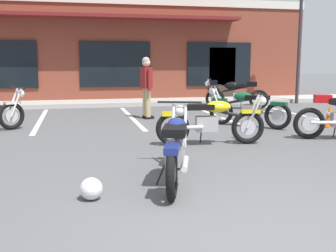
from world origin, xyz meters
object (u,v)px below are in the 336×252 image
(motorcycle_green_cafe_racer, at_px, (212,120))
(parking_lot_lamp_post, at_px, (302,17))
(motorcycle_silver_naked, at_px, (233,93))
(person_in_shorts_foreground, at_px, (146,84))
(helmet_on_pavement, at_px, (91,189))
(motorcycle_red_sportbike, at_px, (248,108))
(motorcycle_foreground_classic, at_px, (176,147))
(traffic_cone, at_px, (330,116))

(motorcycle_green_cafe_racer, height_order, parking_lot_lamp_post, parking_lot_lamp_post)
(motorcycle_silver_naked, height_order, parking_lot_lamp_post, parking_lot_lamp_post)
(motorcycle_green_cafe_racer, bearing_deg, person_in_shorts_foreground, 98.85)
(motorcycle_silver_naked, bearing_deg, helmet_on_pavement, -121.26)
(motorcycle_red_sportbike, relative_size, parking_lot_lamp_post, 0.35)
(motorcycle_green_cafe_racer, bearing_deg, motorcycle_red_sportbike, 50.43)
(motorcycle_green_cafe_racer, height_order, person_in_shorts_foreground, person_in_shorts_foreground)
(motorcycle_silver_naked, xyz_separation_m, helmet_on_pavement, (-4.99, -8.21, -0.40))
(motorcycle_silver_naked, relative_size, helmet_on_pavement, 7.61)
(motorcycle_foreground_classic, bearing_deg, motorcycle_red_sportbike, 55.60)
(motorcycle_red_sportbike, bearing_deg, traffic_cone, -11.99)
(person_in_shorts_foreground, xyz_separation_m, parking_lot_lamp_post, (6.19, 2.73, 2.18))
(parking_lot_lamp_post, bearing_deg, motorcycle_silver_naked, -161.69)
(motorcycle_green_cafe_racer, height_order, helmet_on_pavement, motorcycle_green_cafe_racer)
(person_in_shorts_foreground, bearing_deg, motorcycle_green_cafe_racer, -81.15)
(person_in_shorts_foreground, height_order, helmet_on_pavement, person_in_shorts_foreground)
(motorcycle_red_sportbike, xyz_separation_m, person_in_shorts_foreground, (-2.11, 1.93, 0.49))
(motorcycle_red_sportbike, distance_m, motorcycle_green_cafe_racer, 2.40)
(person_in_shorts_foreground, relative_size, helmet_on_pavement, 6.44)
(motorcycle_red_sportbike, distance_m, person_in_shorts_foreground, 2.91)
(motorcycle_foreground_classic, xyz_separation_m, helmet_on_pavement, (-1.11, -0.49, -0.33))
(helmet_on_pavement, height_order, parking_lot_lamp_post, parking_lot_lamp_post)
(motorcycle_red_sportbike, bearing_deg, motorcycle_foreground_classic, -124.40)
(motorcycle_silver_naked, bearing_deg, parking_lot_lamp_post, 18.31)
(motorcycle_green_cafe_racer, xyz_separation_m, traffic_cone, (3.47, 1.43, -0.20))
(motorcycle_silver_naked, distance_m, parking_lot_lamp_post, 4.07)
(motorcycle_silver_naked, relative_size, motorcycle_green_cafe_racer, 0.94)
(motorcycle_foreground_classic, bearing_deg, motorcycle_silver_naked, 63.37)
(motorcycle_foreground_classic, bearing_deg, person_in_shorts_foreground, 83.78)
(person_in_shorts_foreground, relative_size, parking_lot_lamp_post, 0.35)
(motorcycle_foreground_classic, relative_size, helmet_on_pavement, 7.88)
(helmet_on_pavement, bearing_deg, motorcycle_silver_naked, 58.74)
(helmet_on_pavement, height_order, traffic_cone, traffic_cone)
(motorcycle_silver_naked, bearing_deg, motorcycle_foreground_classic, -116.63)
(motorcycle_silver_naked, xyz_separation_m, traffic_cone, (0.84, -4.10, -0.27))
(person_in_shorts_foreground, distance_m, parking_lot_lamp_post, 7.11)
(motorcycle_foreground_classic, relative_size, traffic_cone, 3.87)
(person_in_shorts_foreground, bearing_deg, parking_lot_lamp_post, 23.85)
(motorcycle_red_sportbike, xyz_separation_m, helmet_on_pavement, (-3.88, -4.53, -0.33))
(motorcycle_red_sportbike, bearing_deg, motorcycle_green_cafe_racer, -129.57)
(motorcycle_red_sportbike, distance_m, parking_lot_lamp_post, 6.75)
(motorcycle_foreground_classic, xyz_separation_m, person_in_shorts_foreground, (0.65, 5.97, 0.49))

